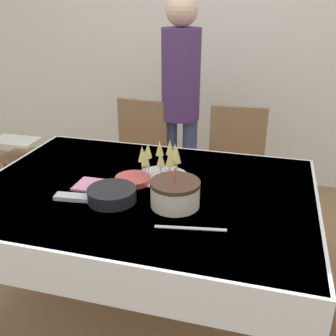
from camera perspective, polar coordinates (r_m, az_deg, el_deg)
ground_plane at (r=2.42m, az=-3.06°, el=-19.31°), size 12.00×12.00×0.00m
wall_back at (r=3.69m, az=6.50°, el=18.87°), size 8.00×0.05×2.70m
dining_table at (r=2.03m, az=-3.46°, el=-5.43°), size 1.69×1.21×0.77m
dining_chair_far_left at (r=2.99m, az=-4.41°, el=1.30°), size 0.46×0.46×0.95m
dining_chair_far_right at (r=2.84m, az=9.66°, el=-0.19°), size 0.44×0.44×0.95m
birthday_cake at (r=1.79m, az=1.04°, el=-3.71°), size 0.23×0.23×0.20m
champagne_tray at (r=2.06m, az=-1.01°, el=1.22°), size 0.28×0.28×0.18m
plate_stack_main at (r=1.86m, az=-8.14°, el=-3.85°), size 0.23×0.23×0.06m
plate_stack_dessert at (r=2.04m, az=-5.11°, el=-1.66°), size 0.19×0.19×0.03m
cake_knife at (r=1.65m, az=3.28°, el=-8.73°), size 0.30×0.07×0.00m
fork_pile at (r=1.92m, az=-13.69°, el=-4.13°), size 0.18×0.08×0.02m
napkin_pile at (r=2.03m, az=-11.14°, el=-2.45°), size 0.15×0.15×0.01m
person_standing at (r=2.91m, az=1.85°, el=11.01°), size 0.28×0.28×1.67m
high_chair at (r=3.16m, az=-19.95°, el=0.46°), size 0.33×0.35×0.71m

